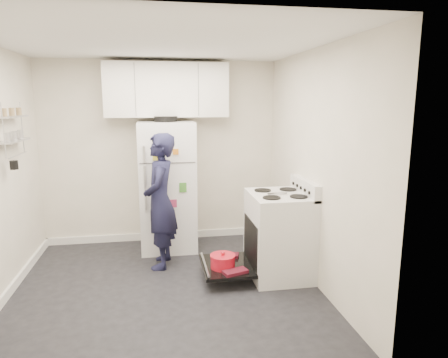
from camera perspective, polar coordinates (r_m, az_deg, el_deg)
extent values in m
cube|color=black|center=(4.43, -8.21, -15.25)|extent=(3.20, 3.20, 0.01)
cube|color=white|center=(4.02, -9.25, 18.70)|extent=(3.20, 3.20, 0.01)
cube|color=beige|center=(5.62, -9.01, 3.70)|extent=(3.20, 0.01, 2.50)
cube|color=beige|center=(2.48, -7.99, -5.59)|extent=(3.20, 0.01, 2.50)
cube|color=beige|center=(4.37, 12.79, 1.47)|extent=(0.01, 3.20, 2.50)
cube|color=white|center=(4.67, -28.74, -14.48)|extent=(0.03, 3.20, 0.10)
cube|color=white|center=(5.88, -8.65, -7.99)|extent=(3.20, 0.03, 0.10)
cube|color=silver|center=(4.59, 7.85, -8.08)|extent=(0.65, 0.76, 0.92)
cube|color=black|center=(4.59, 6.99, -8.86)|extent=(0.53, 0.60, 0.52)
cube|color=orange|center=(4.67, 10.20, -8.59)|extent=(0.02, 0.56, 0.46)
cylinder|color=black|center=(4.67, 7.53, -10.89)|extent=(0.34, 0.34, 0.02)
cube|color=silver|center=(4.53, 11.47, -1.22)|extent=(0.08, 0.76, 0.18)
cube|color=silver|center=(4.46, 8.01, -2.30)|extent=(0.65, 0.76, 0.03)
cube|color=#B2B2B7|center=(4.39, 7.60, -2.04)|extent=(0.22, 0.03, 0.01)
cube|color=black|center=(4.57, 0.37, -12.31)|extent=(0.55, 0.70, 0.03)
cylinder|color=#B2B2B7|center=(4.52, -2.75, -12.06)|extent=(0.02, 0.66, 0.02)
cylinder|color=#B71021|center=(4.46, -0.17, -11.78)|extent=(0.27, 0.27, 0.12)
cylinder|color=#B71021|center=(4.43, -0.17, -10.92)|extent=(0.28, 0.28, 0.02)
sphere|color=#B71021|center=(4.42, -0.17, -10.58)|extent=(0.04, 0.04, 0.04)
cube|color=maroon|center=(4.34, 1.62, -13.10)|extent=(0.29, 0.20, 0.04)
cube|color=maroon|center=(4.77, 0.49, -10.81)|extent=(0.29, 0.20, 0.04)
cube|color=white|center=(5.35, -8.06, -1.01)|extent=(0.72, 0.70, 1.70)
cube|color=#4C4C4C|center=(4.93, -8.05, 2.28)|extent=(0.68, 0.01, 0.01)
cube|color=#B2B2B7|center=(4.90, -11.36, 3.54)|extent=(0.03, 0.03, 0.20)
cube|color=#B2B2B7|center=(4.97, -11.18, -1.27)|extent=(0.03, 0.03, 0.55)
cylinder|color=black|center=(5.24, -8.32, 8.48)|extent=(0.30, 0.30, 0.07)
cube|color=#B3335F|center=(5.03, -7.32, -3.49)|extent=(0.10, 0.01, 0.10)
cube|color=white|center=(4.96, -8.57, 0.39)|extent=(0.12, 0.01, 0.16)
cube|color=orange|center=(4.91, -6.92, 3.89)|extent=(0.07, 0.01, 0.07)
cube|color=#448C2E|center=(4.99, -5.89, -1.22)|extent=(0.09, 0.01, 0.12)
cube|color=gold|center=(4.92, -9.82, 2.99)|extent=(0.06, 0.01, 0.06)
cube|color=silver|center=(5.41, -8.18, 12.47)|extent=(1.60, 0.33, 0.70)
cube|color=#B2B2B7|center=(4.72, -28.01, 7.88)|extent=(0.14, 0.60, 0.02)
cube|color=#B2B2B7|center=(4.73, -27.74, 4.86)|extent=(0.14, 0.60, 0.02)
cylinder|color=black|center=(4.58, -27.80, 1.78)|extent=(0.08, 0.08, 0.09)
imported|color=#161732|center=(4.76, -9.09, -3.15)|extent=(0.46, 0.63, 1.60)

